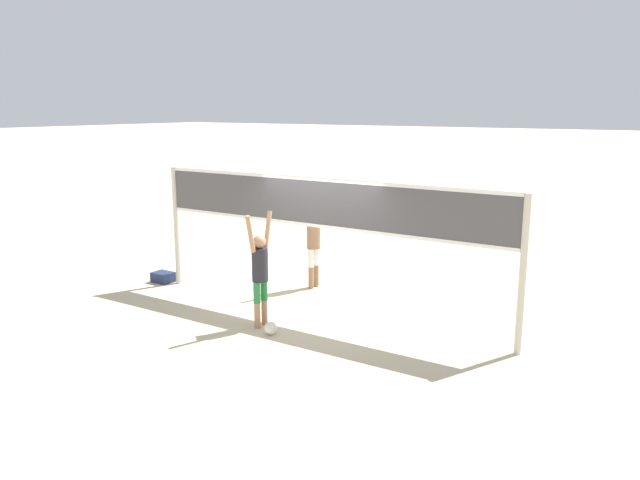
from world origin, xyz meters
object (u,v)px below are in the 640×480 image
(volleyball_net, at_px, (320,216))
(player_blocker, at_px, (314,237))
(volleyball, at_px, (271,328))
(player_spiker, at_px, (260,268))
(gear_bag, at_px, (163,277))

(volleyball_net, relative_size, player_blocker, 3.53)
(volleyball_net, height_order, volleyball, volleyball_net)
(player_spiker, xyz_separation_m, volleyball, (0.39, -0.23, -0.94))
(player_spiker, bearing_deg, volleyball_net, -21.51)
(volleyball_net, distance_m, player_blocker, 1.80)
(player_spiker, relative_size, gear_bag, 4.55)
(volleyball_net, xyz_separation_m, player_blocker, (-1.00, 1.30, -0.73))
(volleyball_net, bearing_deg, player_blocker, 127.56)
(player_blocker, height_order, volleyball, player_blocker)
(volleyball_net, xyz_separation_m, player_spiker, (-0.46, -1.18, -0.78))
(volleyball_net, height_order, gear_bag, volleyball_net)
(volleyball_net, bearing_deg, volleyball, -93.03)
(player_blocker, relative_size, volleyball, 9.51)
(volleyball_net, bearing_deg, player_spiker, -111.51)
(gear_bag, bearing_deg, player_spiker, -16.50)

